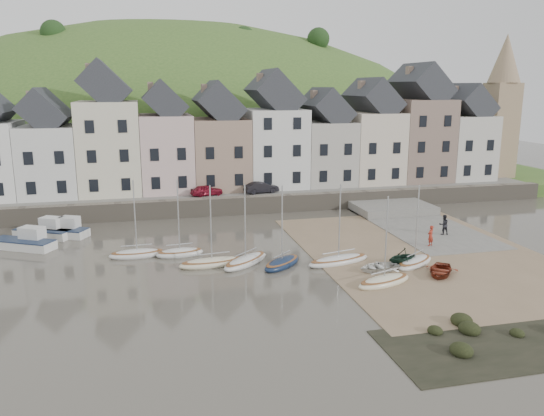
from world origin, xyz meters
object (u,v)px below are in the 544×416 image
object	(u,v)px
sailboat_0	(137,254)
rowboat_white	(378,267)
rowboat_green	(402,257)
rowboat_red	(440,270)
person_red	(431,236)
car_left	(207,190)
car_right	(261,187)
person_dark	(444,225)

from	to	relation	value
sailboat_0	rowboat_white	world-z (taller)	sailboat_0
rowboat_green	rowboat_red	xyz separation A→B (m)	(1.64, -2.53, -0.34)
person_red	car_left	bearing A→B (deg)	-75.01
car_right	person_red	bearing A→B (deg)	-160.15
person_red	car_left	xyz separation A→B (m)	(-16.41, 18.01, 1.20)
rowboat_green	rowboat_white	bearing A→B (deg)	-88.30
rowboat_red	car_right	size ratio (longest dim) A/B	0.85
rowboat_white	car_left	size ratio (longest dim) A/B	0.90
rowboat_white	person_dark	bearing A→B (deg)	119.68
car_left	car_right	size ratio (longest dim) A/B	0.90
rowboat_green	person_red	world-z (taller)	person_red
rowboat_white	car_right	size ratio (longest dim) A/B	0.81
person_dark	car_right	bearing A→B (deg)	-44.91
person_red	rowboat_white	bearing A→B (deg)	7.16
sailboat_0	car_right	size ratio (longest dim) A/B	1.67
rowboat_white	person_red	world-z (taller)	person_red
car_left	car_right	xyz separation A→B (m)	(6.01, 0.00, 0.04)
person_red	car_left	distance (m)	24.40
rowboat_green	rowboat_red	distance (m)	3.04
sailboat_0	car_left	bearing A→B (deg)	64.14
car_left	rowboat_white	bearing A→B (deg)	-169.50
sailboat_0	person_dark	size ratio (longest dim) A/B	3.50
sailboat_0	car_left	xyz separation A→B (m)	(7.28, 15.02, 1.92)
rowboat_red	person_red	size ratio (longest dim) A/B	1.87
rowboat_white	car_left	world-z (taller)	car_left
rowboat_green	rowboat_red	world-z (taller)	rowboat_green
car_left	rowboat_green	bearing A→B (deg)	-164.14
rowboat_green	car_left	size ratio (longest dim) A/B	0.75
rowboat_white	person_red	size ratio (longest dim) A/B	1.78
rowboat_white	person_dark	xyz separation A→B (m)	(9.67, 7.51, 0.65)
rowboat_red	car_right	distance (m)	25.66
sailboat_0	rowboat_red	bearing A→B (deg)	-24.38
car_right	car_left	bearing A→B (deg)	79.85
rowboat_white	rowboat_green	world-z (taller)	rowboat_green
rowboat_white	car_left	bearing A→B (deg)	-165.00
rowboat_green	sailboat_0	bearing A→B (deg)	-125.94
rowboat_white	sailboat_0	bearing A→B (deg)	-122.34
rowboat_red	person_red	distance (m)	7.08
rowboat_white	rowboat_red	distance (m)	4.27
rowboat_green	person_dark	xyz separation A→B (m)	(7.44, 6.79, 0.29)
person_red	car_left	world-z (taller)	car_left
person_dark	car_left	size ratio (longest dim) A/B	0.53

